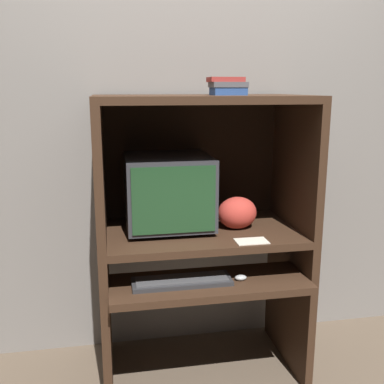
% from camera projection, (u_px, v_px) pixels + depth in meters
% --- Properties ---
extents(wall_back, '(6.00, 0.06, 2.60)m').
position_uv_depth(wall_back, '(189.00, 124.00, 2.53)').
color(wall_back, gray).
rests_on(wall_back, ground_plane).
extents(desk_base, '(1.03, 0.67, 0.60)m').
position_uv_depth(desk_base, '(203.00, 308.00, 2.34)').
color(desk_base, '#382316').
rests_on(desk_base, ground_plane).
extents(desk_monitor_shelf, '(1.03, 0.60, 0.19)m').
position_uv_depth(desk_monitor_shelf, '(201.00, 237.00, 2.31)').
color(desk_monitor_shelf, '#382316').
rests_on(desk_monitor_shelf, desk_base).
extents(hutch_upper, '(1.03, 0.60, 0.67)m').
position_uv_depth(hutch_upper, '(200.00, 142.00, 2.23)').
color(hutch_upper, '#382316').
rests_on(hutch_upper, desk_monitor_shelf).
extents(crt_monitor, '(0.43, 0.43, 0.37)m').
position_uv_depth(crt_monitor, '(168.00, 191.00, 2.28)').
color(crt_monitor, '#333338').
rests_on(crt_monitor, desk_monitor_shelf).
extents(keyboard, '(0.47, 0.15, 0.03)m').
position_uv_depth(keyboard, '(182.00, 281.00, 2.12)').
color(keyboard, '#2D2D30').
rests_on(keyboard, desk_base).
extents(mouse, '(0.06, 0.04, 0.03)m').
position_uv_depth(mouse, '(241.00, 278.00, 2.15)').
color(mouse, '#B7B7B7').
rests_on(mouse, desk_base).
extents(snack_bag, '(0.20, 0.15, 0.17)m').
position_uv_depth(snack_bag, '(237.00, 213.00, 2.29)').
color(snack_bag, '#BC382D').
rests_on(snack_bag, desk_monitor_shelf).
extents(book_stack, '(0.17, 0.13, 0.08)m').
position_uv_depth(book_stack, '(227.00, 86.00, 2.09)').
color(book_stack, navy).
rests_on(book_stack, hutch_upper).
extents(paper_card, '(0.15, 0.10, 0.00)m').
position_uv_depth(paper_card, '(251.00, 241.00, 2.11)').
color(paper_card, beige).
rests_on(paper_card, desk_monitor_shelf).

